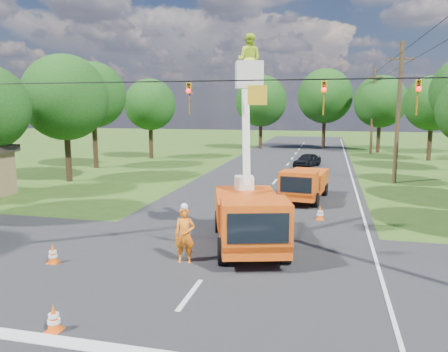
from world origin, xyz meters
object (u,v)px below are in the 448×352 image
(tree_left_e, at_px, (93,95))
(traffic_cone_3, at_px, (320,213))
(traffic_cone_2, at_px, (251,219))
(traffic_cone_7, at_px, (318,190))
(bucket_truck, at_px, (249,204))
(distant_car, at_px, (307,160))
(tree_far_c, at_px, (380,102))
(ground_worker, at_px, (185,235))
(tree_right_e, at_px, (433,103))
(tree_far_a, at_px, (261,101))
(traffic_cone_4, at_px, (53,254))
(second_truck, at_px, (304,184))
(pole_right_mid, at_px, (398,112))
(tree_left_f, at_px, (150,105))
(pole_right_far, at_px, (373,110))
(tree_left_d, at_px, (65,98))
(traffic_cone_0, at_px, (54,318))
(tree_far_b, at_px, (325,96))

(tree_left_e, bearing_deg, traffic_cone_3, -35.05)
(traffic_cone_2, relative_size, traffic_cone_7, 1.00)
(bucket_truck, height_order, traffic_cone_2, bucket_truck)
(distant_car, height_order, tree_far_c, tree_far_c)
(ground_worker, height_order, tree_right_e, tree_right_e)
(tree_far_c, bearing_deg, tree_right_e, -58.44)
(bucket_truck, xyz_separation_m, tree_far_a, (-5.86, 40.19, 4.43))
(bucket_truck, relative_size, traffic_cone_4, 11.57)
(second_truck, distance_m, traffic_cone_3, 4.45)
(tree_far_c, bearing_deg, tree_far_a, 176.05)
(pole_right_mid, bearing_deg, tree_left_f, 156.77)
(tree_left_e, height_order, tree_far_a, tree_far_a)
(tree_far_a, bearing_deg, traffic_cone_2, -81.69)
(ground_worker, bearing_deg, pole_right_far, 68.92)
(traffic_cone_2, relative_size, tree_far_c, 0.08)
(pole_right_far, height_order, tree_left_d, pole_right_far)
(second_truck, xyz_separation_m, ground_worker, (-3.49, -11.43, -0.03))
(ground_worker, height_order, traffic_cone_7, ground_worker)
(traffic_cone_2, relative_size, tree_far_a, 0.07)
(traffic_cone_3, relative_size, tree_right_e, 0.08)
(traffic_cone_0, relative_size, tree_far_b, 0.07)
(tree_left_d, relative_size, tree_far_c, 1.01)
(tree_left_d, bearing_deg, traffic_cone_3, -21.38)
(pole_right_mid, xyz_separation_m, tree_right_e, (5.30, 15.00, 0.70))
(pole_right_far, bearing_deg, tree_left_e, -144.57)
(traffic_cone_7, xyz_separation_m, tree_far_a, (-8.21, 29.31, 5.83))
(traffic_cone_4, distance_m, tree_left_e, 26.01)
(traffic_cone_0, height_order, pole_right_mid, pole_right_mid)
(traffic_cone_2, distance_m, pole_right_far, 35.52)
(tree_far_b, xyz_separation_m, tree_far_c, (6.50, -3.00, -0.75))
(tree_left_e, bearing_deg, tree_left_f, 75.96)
(traffic_cone_0, distance_m, traffic_cone_2, 10.94)
(pole_right_mid, xyz_separation_m, tree_far_a, (-13.50, 23.00, 1.08))
(pole_right_far, relative_size, tree_left_d, 1.08)
(pole_right_far, xyz_separation_m, tree_left_e, (-25.30, -18.00, 1.38))
(pole_right_mid, relative_size, tree_left_e, 1.06)
(traffic_cone_0, relative_size, tree_far_a, 0.07)
(traffic_cone_2, height_order, traffic_cone_4, same)
(bucket_truck, relative_size, pole_right_far, 0.82)
(tree_left_e, bearing_deg, second_truck, -27.36)
(traffic_cone_2, bearing_deg, tree_far_c, 75.97)
(pole_right_mid, height_order, tree_far_b, tree_far_b)
(tree_far_a, bearing_deg, second_truck, -76.45)
(second_truck, height_order, tree_left_f, tree_left_f)
(traffic_cone_4, xyz_separation_m, tree_left_d, (-9.48, 15.62, 5.77))
(tree_left_f, height_order, tree_far_c, tree_far_c)
(tree_right_e, bearing_deg, traffic_cone_0, -112.42)
(second_truck, relative_size, pole_right_far, 0.55)
(traffic_cone_2, relative_size, tree_left_d, 0.08)
(bucket_truck, relative_size, tree_left_f, 0.98)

